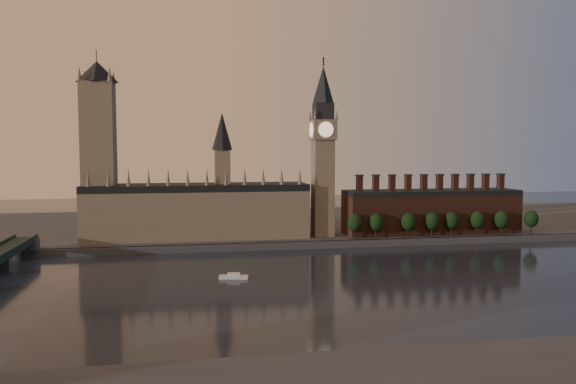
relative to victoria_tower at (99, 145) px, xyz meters
name	(u,v)px	position (x,y,z in m)	size (l,w,h in m)	color
ground	(362,286)	(120.00, -115.00, -59.09)	(900.00, 900.00, 0.00)	black
north_bank	(287,224)	(120.00, 63.04, -57.09)	(900.00, 182.00, 4.00)	#48474C
palace_of_westminster	(198,208)	(55.59, -0.09, -37.46)	(130.00, 30.30, 74.00)	#7B6E57
victoria_tower	(99,145)	(0.00, 0.00, 0.00)	(24.00, 24.00, 108.00)	#7B6E57
big_ben	(323,149)	(130.00, -5.00, -2.26)	(15.00, 15.00, 107.00)	#7B6E57
chimney_block	(431,211)	(200.00, -5.00, -41.27)	(110.00, 25.00, 37.00)	#4E2A1D
embankment_tree_0	(355,223)	(145.71, -19.95, -45.62)	(8.60, 8.60, 14.88)	black
embankment_tree_1	(376,222)	(158.77, -20.03, -45.62)	(8.60, 8.60, 14.88)	black
embankment_tree_2	(408,222)	(178.55, -20.96, -45.62)	(8.60, 8.60, 14.88)	black
embankment_tree_3	(432,221)	(193.65, -20.42, -45.62)	(8.60, 8.60, 14.88)	black
embankment_tree_4	(452,220)	(206.62, -19.70, -45.62)	(8.60, 8.60, 14.88)	black
embankment_tree_5	(477,220)	(223.17, -20.23, -45.62)	(8.60, 8.60, 14.88)	black
embankment_tree_6	(501,220)	(238.59, -21.17, -45.62)	(8.60, 8.60, 14.88)	black
embankment_tree_7	(531,219)	(258.68, -21.27, -45.62)	(8.60, 8.60, 14.88)	black
river_boat	(234,276)	(69.05, -91.71, -58.12)	(13.08, 6.06, 2.52)	silver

